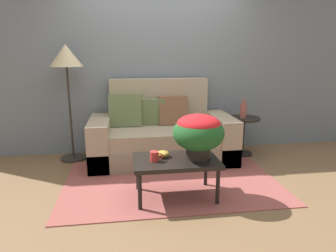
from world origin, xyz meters
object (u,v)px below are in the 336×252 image
Objects in this scene: coffee_table at (176,163)px; coffee_mug at (155,156)px; snack_bowl at (163,154)px; floor_lamp at (66,64)px; side_table at (243,129)px; potted_plant at (199,132)px; couch at (161,136)px; table_vase at (243,110)px.

coffee_table is 0.24m from coffee_mug.
snack_bowl reaches higher than coffee_table.
floor_lamp is (-1.25, 1.36, 0.97)m from coffee_table.
side_table is 1.08× the size of potted_plant.
coffee_mug is 0.96× the size of snack_bowl.
snack_bowl is (-0.11, -1.12, 0.12)m from couch.
floor_lamp is (-2.47, 0.15, 0.95)m from side_table.
couch is 15.06× the size of coffee_mug.
couch is at bearing 90.46° from coffee_table.
potted_plant is 0.51m from coffee_mug.
coffee_mug is 0.15m from snack_bowl.
potted_plant is 4.01× the size of coffee_mug.
couch is 1.13m from snack_bowl.
side_table is 1.76m from snack_bowl.
floor_lamp is 2.12m from potted_plant.
table_vase is (1.20, 0.01, 0.34)m from couch.
couch is 3.47× the size of side_table.
coffee_table is 1.72m from side_table.
couch is 1.26m from coffee_mug.
couch is 1.22m from side_table.
potted_plant is (0.23, -0.01, 0.33)m from coffee_table.
snack_bowl is at bearing -139.45° from side_table.
potted_plant reaches higher than table_vase.
snack_bowl is (-1.34, -1.14, 0.07)m from side_table.
couch is at bearing -179.05° from side_table.
table_vase is (1.20, 1.20, 0.30)m from coffee_table.
side_table is (1.21, 1.22, 0.01)m from coffee_table.
coffee_table is (0.01, -1.19, 0.04)m from couch.
couch is at bearing 84.18° from snack_bowl.
potted_plant reaches higher than side_table.
table_vase reaches higher than coffee_table.
floor_lamp is 1.94m from coffee_mug.
couch is 1.61m from floor_lamp.
side_table is 4.34× the size of coffee_mug.
side_table is 1.90m from coffee_mug.
potted_plant is at bearing -3.12° from coffee_table.
coffee_mug is 0.48× the size of table_vase.
coffee_mug is (-0.21, -1.23, 0.14)m from couch.
floor_lamp is 1.93m from snack_bowl.
table_vase is at bearing -143.34° from side_table.
table_vase is (0.97, 1.22, -0.03)m from potted_plant.
table_vase is at bearing 41.15° from coffee_mug.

